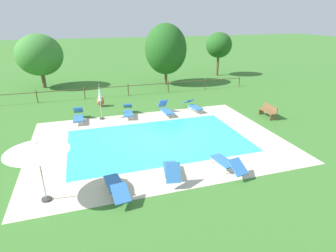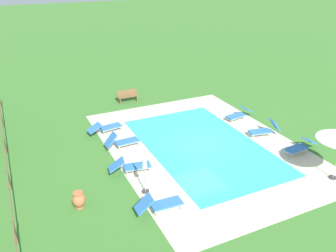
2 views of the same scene
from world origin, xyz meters
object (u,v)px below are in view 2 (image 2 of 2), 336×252
(sun_lounger_north_near_steps, at_px, (106,127))
(patio_umbrella_closed_row_west, at_px, (145,162))
(terracotta_urn_near_fence, at_px, (79,200))
(sun_lounger_south_mid, at_px, (300,146))
(sun_lounger_north_far, at_px, (160,204))
(wooden_bench_lawn_side, at_px, (127,96))
(sun_lounger_south_far, at_px, (122,141))
(sun_lounger_north_end, at_px, (239,114))
(sun_lounger_south_near_corner, at_px, (131,166))
(sun_lounger_north_mid, at_px, (264,130))

(sun_lounger_north_near_steps, relative_size, patio_umbrella_closed_row_west, 0.89)
(terracotta_urn_near_fence, bearing_deg, sun_lounger_south_mid, -91.81)
(sun_lounger_north_far, relative_size, sun_lounger_south_mid, 0.94)
(sun_lounger_north_far, distance_m, wooden_bench_lawn_side, 12.81)
(sun_lounger_south_mid, bearing_deg, sun_lounger_south_far, 61.29)
(sun_lounger_north_far, bearing_deg, wooden_bench_lawn_side, -13.59)
(sun_lounger_north_end, bearing_deg, patio_umbrella_closed_row_west, 119.52)
(wooden_bench_lawn_side, xyz_separation_m, terracotta_urn_near_fence, (-10.78, 5.94, -0.06))
(sun_lounger_north_end, xyz_separation_m, sun_lounger_south_mid, (-5.02, -0.33, -0.01))
(sun_lounger_north_near_steps, xyz_separation_m, sun_lounger_north_far, (-8.10, 0.11, 0.02))
(sun_lounger_north_far, height_order, terracotta_urn_near_fence, sun_lounger_north_far)
(sun_lounger_north_far, distance_m, sun_lounger_south_mid, 8.89)
(wooden_bench_lawn_side, bearing_deg, sun_lounger_south_far, 158.21)
(sun_lounger_south_near_corner, distance_m, sun_lounger_south_mid, 9.06)
(sun_lounger_north_mid, bearing_deg, wooden_bench_lawn_side, 31.48)
(sun_lounger_north_far, distance_m, sun_lounger_south_near_corner, 3.30)
(sun_lounger_south_near_corner, distance_m, sun_lounger_south_far, 2.64)
(sun_lounger_south_near_corner, height_order, terracotta_urn_near_fence, sun_lounger_south_near_corner)
(sun_lounger_north_near_steps, height_order, sun_lounger_south_near_corner, sun_lounger_south_near_corner)
(sun_lounger_south_mid, xyz_separation_m, terracotta_urn_near_fence, (0.37, 11.73, 0.05))
(sun_lounger_south_near_corner, bearing_deg, sun_lounger_north_far, -179.29)
(sun_lounger_north_far, height_order, sun_lounger_south_far, sun_lounger_south_far)
(sun_lounger_north_mid, bearing_deg, sun_lounger_south_near_corner, 92.79)
(sun_lounger_south_far, bearing_deg, sun_lounger_south_near_corner, 170.55)
(sun_lounger_south_mid, bearing_deg, sun_lounger_north_mid, 10.30)
(sun_lounger_south_near_corner, height_order, patio_umbrella_closed_row_west, patio_umbrella_closed_row_west)
(sun_lounger_north_far, relative_size, sun_lounger_south_near_corner, 0.95)
(sun_lounger_north_mid, height_order, sun_lounger_north_end, sun_lounger_north_mid)
(sun_lounger_north_end, distance_m, patio_umbrella_closed_row_west, 9.84)
(sun_lounger_north_end, relative_size, sun_lounger_south_near_corner, 1.01)
(sun_lounger_south_mid, relative_size, patio_umbrella_closed_row_west, 0.89)
(sun_lounger_south_near_corner, xyz_separation_m, terracotta_urn_near_fence, (-1.63, 2.89, 0.04))
(sun_lounger_north_far, height_order, sun_lounger_north_end, sun_lounger_north_far)
(terracotta_urn_near_fence, bearing_deg, sun_lounger_north_end, -67.81)
(sun_lounger_north_far, xyz_separation_m, terracotta_urn_near_fence, (1.67, 2.93, 0.03))
(sun_lounger_north_far, bearing_deg, sun_lounger_south_far, -3.81)
(patio_umbrella_closed_row_west, height_order, terracotta_urn_near_fence, patio_umbrella_closed_row_west)
(sun_lounger_south_far, bearing_deg, sun_lounger_north_end, -87.08)
(sun_lounger_north_near_steps, xyz_separation_m, wooden_bench_lawn_side, (4.35, -2.90, 0.11))
(sun_lounger_north_near_steps, bearing_deg, sun_lounger_south_far, -172.64)
(sun_lounger_south_near_corner, bearing_deg, sun_lounger_north_end, -70.45)
(sun_lounger_north_far, xyz_separation_m, sun_lounger_north_end, (6.32, -8.46, -0.02))
(sun_lounger_south_far, xyz_separation_m, wooden_bench_lawn_side, (6.54, -2.62, 0.07))
(terracotta_urn_near_fence, bearing_deg, sun_lounger_south_far, -38.10)
(sun_lounger_south_near_corner, distance_m, wooden_bench_lawn_side, 9.65)
(sun_lounger_south_near_corner, bearing_deg, sun_lounger_north_mid, -87.21)
(sun_lounger_north_near_steps, bearing_deg, patio_umbrella_closed_row_west, 178.70)
(sun_lounger_north_mid, bearing_deg, sun_lounger_south_far, 74.58)
(sun_lounger_north_mid, height_order, sun_lounger_south_far, sun_lounger_north_mid)
(patio_umbrella_closed_row_west, bearing_deg, sun_lounger_north_far, -178.49)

